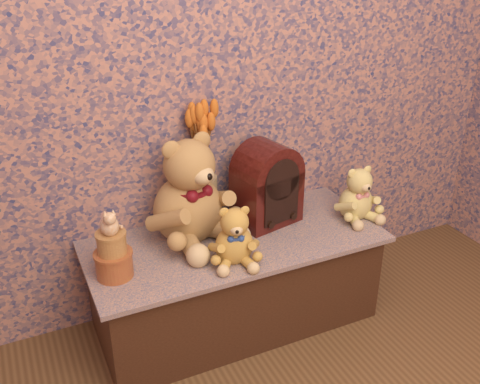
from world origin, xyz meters
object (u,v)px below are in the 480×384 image
at_px(teddy_large, 187,184).
at_px(biscuit_tin_lower, 114,264).
at_px(teddy_small, 357,190).
at_px(cat_figurine, 109,220).
at_px(teddy_medium, 234,231).
at_px(ceramic_vase, 203,199).
at_px(cathedral_radio, 267,183).

relative_size(teddy_large, biscuit_tin_lower, 3.51).
distance_m(teddy_small, cat_figurine, 1.08).
bearing_deg(teddy_medium, cat_figurine, -174.97).
distance_m(ceramic_vase, biscuit_tin_lower, 0.53).
relative_size(teddy_small, biscuit_tin_lower, 1.90).
bearing_deg(biscuit_tin_lower, teddy_small, 0.35).
xyz_separation_m(teddy_medium, ceramic_vase, (0.01, 0.34, -0.02)).
distance_m(teddy_large, cathedral_radio, 0.36).
xyz_separation_m(teddy_large, ceramic_vase, (0.10, 0.10, -0.13)).
height_order(cathedral_radio, biscuit_tin_lower, cathedral_radio).
bearing_deg(cat_figurine, teddy_small, 2.50).
xyz_separation_m(teddy_large, teddy_small, (0.73, -0.16, -0.11)).
distance_m(teddy_small, biscuit_tin_lower, 1.08).
bearing_deg(teddy_small, biscuit_tin_lower, -179.87).
bearing_deg(cat_figurine, cathedral_radio, 13.38).
height_order(cathedral_radio, ceramic_vase, cathedral_radio).
bearing_deg(ceramic_vase, teddy_large, -137.18).
relative_size(cathedral_radio, cat_figurine, 3.33).
relative_size(teddy_large, cat_figurine, 4.35).
height_order(teddy_small, cathedral_radio, cathedral_radio).
height_order(ceramic_vase, cat_figurine, cat_figurine).
xyz_separation_m(teddy_medium, cathedral_radio, (0.26, 0.23, 0.06)).
height_order(teddy_medium, biscuit_tin_lower, teddy_medium).
distance_m(teddy_large, biscuit_tin_lower, 0.43).
relative_size(teddy_large, teddy_small, 1.85).
distance_m(cathedral_radio, cat_figurine, 0.72).
bearing_deg(teddy_medium, biscuit_tin_lower, -174.97).
height_order(teddy_large, ceramic_vase, teddy_large).
xyz_separation_m(cathedral_radio, cat_figurine, (-0.70, -0.14, 0.05)).
bearing_deg(teddy_small, teddy_medium, -171.88).
height_order(cathedral_radio, cat_figurine, cathedral_radio).
bearing_deg(cathedral_radio, teddy_small, -31.74).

